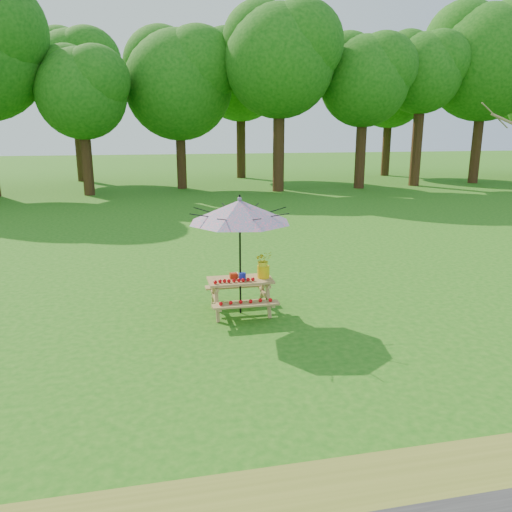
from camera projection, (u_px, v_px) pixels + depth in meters
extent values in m
cube|color=#A58A4A|center=(240.00, 280.00, 9.31)|extent=(1.20, 0.62, 0.04)
cube|color=#A58A4A|center=(246.00, 305.00, 8.86)|extent=(1.20, 0.22, 0.04)
cube|color=#A58A4A|center=(236.00, 286.00, 9.90)|extent=(1.20, 0.22, 0.04)
cylinder|color=black|center=(240.00, 256.00, 9.19)|extent=(0.04, 0.04, 2.25)
cone|color=teal|center=(240.00, 211.00, 8.98)|extent=(2.24, 2.24, 0.41)
sphere|color=teal|center=(240.00, 199.00, 8.93)|extent=(0.08, 0.08, 0.08)
cube|color=#A9270D|center=(234.00, 276.00, 9.34)|extent=(0.14, 0.12, 0.10)
cylinder|color=#1621B3|center=(242.00, 276.00, 9.25)|extent=(0.13, 0.13, 0.13)
cube|color=white|center=(235.00, 275.00, 9.45)|extent=(0.13, 0.13, 0.07)
cylinder|color=yellow|center=(263.00, 272.00, 9.37)|extent=(0.23, 0.23, 0.23)
imported|color=yellow|center=(263.00, 260.00, 9.31)|extent=(0.33, 0.30, 0.34)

